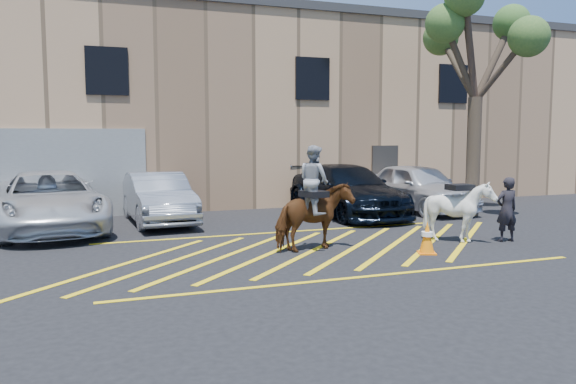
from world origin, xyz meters
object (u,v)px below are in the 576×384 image
object	(u,v)px
saddled_white	(459,211)
car_silver_sedan	(158,198)
car_white_pickup	(49,201)
car_blue_suv	(346,190)
mounted_bay	(314,208)
traffic_cone	(427,237)
handler	(507,209)
car_white_suv	(418,187)
tree	(477,36)

from	to	relation	value
saddled_white	car_silver_sedan	bearing A→B (deg)	139.21
car_white_pickup	car_blue_suv	xyz separation A→B (m)	(8.92, -0.04, 0.00)
car_silver_sedan	mounted_bay	bearing A→B (deg)	-65.37
car_blue_suv	traffic_cone	size ratio (longest dim) A/B	7.67
handler	saddled_white	world-z (taller)	handler
handler	traffic_cone	world-z (taller)	handler
car_silver_sedan	saddled_white	size ratio (longest dim) A/B	3.00
car_silver_sedan	car_white_suv	distance (m)	8.73
mounted_bay	tree	bearing A→B (deg)	25.59
saddled_white	traffic_cone	world-z (taller)	saddled_white
car_white_pickup	handler	world-z (taller)	car_white_pickup
traffic_cone	car_blue_suv	bearing A→B (deg)	80.77
car_white_pickup	car_silver_sedan	xyz separation A→B (m)	(2.96, 0.40, -0.07)
car_silver_sedan	traffic_cone	world-z (taller)	car_silver_sedan
car_white_pickup	car_white_suv	world-z (taller)	car_white_suv
car_white_pickup	traffic_cone	world-z (taller)	car_white_pickup
car_silver_sedan	tree	world-z (taller)	tree
car_blue_suv	mounted_bay	xyz separation A→B (m)	(-3.19, -4.85, 0.15)
handler	car_white_pickup	bearing A→B (deg)	-23.16
car_silver_sedan	car_blue_suv	distance (m)	5.97
car_blue_suv	saddled_white	size ratio (longest dim) A/B	3.71
car_white_pickup	tree	bearing A→B (deg)	-13.44
car_white_pickup	handler	bearing A→B (deg)	-33.95
mounted_bay	saddled_white	world-z (taller)	mounted_bay
car_white_pickup	mounted_bay	size ratio (longest dim) A/B	2.46
handler	car_blue_suv	bearing A→B (deg)	-68.81
car_white_suv	car_blue_suv	bearing A→B (deg)	177.10
car_blue_suv	mounted_bay	world-z (taller)	mounted_bay
car_white_pickup	car_blue_suv	bearing A→B (deg)	-6.60
car_blue_suv	traffic_cone	world-z (taller)	car_blue_suv
car_white_pickup	mounted_bay	world-z (taller)	mounted_bay
mounted_bay	traffic_cone	size ratio (longest dim) A/B	3.26
tree	handler	bearing A→B (deg)	-117.90
car_white_suv	saddled_white	xyz separation A→B (m)	(-2.25, -5.23, -0.05)
car_white_suv	tree	xyz separation A→B (m)	(0.98, -1.62, 4.87)
traffic_cone	mounted_bay	bearing A→B (deg)	152.18
car_white_pickup	car_blue_suv	size ratio (longest dim) A/B	1.04
car_blue_suv	saddled_white	distance (m)	5.17
mounted_bay	car_blue_suv	bearing A→B (deg)	56.69
mounted_bay	tree	distance (m)	9.03
traffic_cone	tree	xyz separation A→B (m)	(4.72, 4.49, 5.33)
car_white_pickup	traffic_cone	bearing A→B (deg)	-43.71
car_white_suv	handler	world-z (taller)	car_white_suv
car_blue_suv	car_white_pickup	bearing A→B (deg)	178.11
car_blue_suv	mounted_bay	bearing A→B (deg)	-124.94
car_blue_suv	car_white_suv	xyz separation A→B (m)	(2.77, 0.08, 0.01)
saddled_white	car_blue_suv	bearing A→B (deg)	95.71
car_blue_suv	handler	size ratio (longest dim) A/B	3.54
car_white_suv	mounted_bay	bearing A→B (deg)	-144.98
car_white_pickup	traffic_cone	xyz separation A→B (m)	(7.94, -6.06, -0.45)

